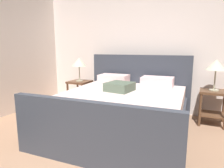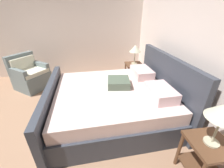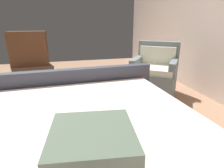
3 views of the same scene
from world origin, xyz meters
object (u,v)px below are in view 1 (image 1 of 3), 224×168
nightstand_right (213,102)px  nightstand_left (80,90)px  table_lamp_left (79,63)px  bed (123,109)px  table_lamp_right (216,66)px

nightstand_right → nightstand_left: (-2.65, -0.11, 0.00)m
nightstand_right → table_lamp_left: bearing=-177.6°
nightstand_left → table_lamp_left: bearing=76.0°
bed → table_lamp_left: 1.66m
nightstand_right → table_lamp_left: (-2.65, -0.11, 0.60)m
table_lamp_left → table_lamp_right: bearing=2.4°
bed → table_lamp_right: bed is taller
table_lamp_right → nightstand_right: bearing=-116.6°
bed → nightstand_left: bearing=150.0°
table_lamp_right → nightstand_left: table_lamp_right is taller
table_lamp_right → nightstand_left: (-2.65, -0.11, -0.62)m
nightstand_left → table_lamp_left: (0.00, 0.00, 0.60)m
table_lamp_right → nightstand_left: size_ratio=0.88×
nightstand_left → bed: bearing=-30.0°
bed → nightstand_right: 1.59m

